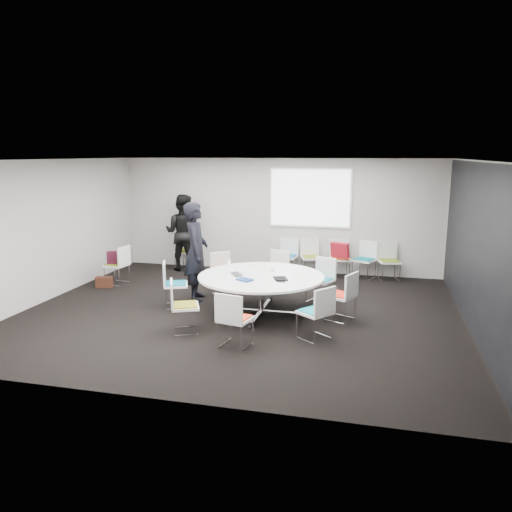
% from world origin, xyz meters
% --- Properties ---
extents(room_shell, '(8.08, 7.08, 2.88)m').
position_xyz_m(room_shell, '(0.09, 0.00, 1.40)').
color(room_shell, black).
rests_on(room_shell, ground).
extents(conference_table, '(2.30, 2.30, 0.73)m').
position_xyz_m(conference_table, '(0.40, -0.01, 0.55)').
color(conference_table, silver).
rests_on(conference_table, ground).
extents(projection_screen, '(1.90, 0.03, 1.35)m').
position_xyz_m(projection_screen, '(0.80, 3.46, 1.85)').
color(projection_screen, white).
rests_on(projection_screen, room_shell).
extents(chair_ring_a, '(0.60, 0.60, 0.88)m').
position_xyz_m(chair_ring_a, '(1.85, -0.02, 0.28)').
color(chair_ring_a, silver).
rests_on(chair_ring_a, ground).
extents(chair_ring_b, '(0.60, 0.60, 0.88)m').
position_xyz_m(chair_ring_b, '(1.37, 1.00, 0.28)').
color(chair_ring_b, silver).
rests_on(chair_ring_b, ground).
extents(chair_ring_c, '(0.57, 0.56, 0.88)m').
position_xyz_m(chair_ring_c, '(0.36, 1.50, 0.28)').
color(chair_ring_c, silver).
rests_on(chair_ring_c, ground).
extents(chair_ring_d, '(0.64, 0.64, 0.88)m').
position_xyz_m(chair_ring_d, '(-0.65, 1.06, 0.28)').
color(chair_ring_d, silver).
rests_on(chair_ring_d, ground).
extents(chair_ring_e, '(0.59, 0.59, 0.88)m').
position_xyz_m(chair_ring_e, '(-1.31, 0.01, 0.28)').
color(chair_ring_e, silver).
rests_on(chair_ring_e, ground).
extents(chair_ring_f, '(0.60, 0.60, 0.88)m').
position_xyz_m(chair_ring_f, '(-0.62, -1.25, 0.28)').
color(chair_ring_f, silver).
rests_on(chair_ring_f, ground).
extents(chair_ring_g, '(0.54, 0.53, 0.88)m').
position_xyz_m(chair_ring_g, '(0.38, -1.68, 0.28)').
color(chair_ring_g, silver).
rests_on(chair_ring_g, ground).
extents(chair_ring_h, '(0.64, 0.64, 0.88)m').
position_xyz_m(chair_ring_h, '(1.53, -1.06, 0.28)').
color(chair_ring_h, silver).
rests_on(chair_ring_h, ground).
extents(chair_back_a, '(0.50, 0.49, 0.88)m').
position_xyz_m(chair_back_a, '(0.32, 3.13, 0.28)').
color(chair_back_a, silver).
rests_on(chair_back_a, ground).
extents(chair_back_b, '(0.58, 0.57, 0.88)m').
position_xyz_m(chair_back_b, '(0.89, 3.16, 0.28)').
color(chair_back_b, silver).
rests_on(chair_back_b, ground).
extents(chair_back_c, '(0.55, 0.54, 0.88)m').
position_xyz_m(chair_back_c, '(1.59, 3.17, 0.28)').
color(chair_back_c, silver).
rests_on(chair_back_c, ground).
extents(chair_back_d, '(0.60, 0.60, 0.88)m').
position_xyz_m(chair_back_d, '(2.16, 3.16, 0.28)').
color(chair_back_d, silver).
rests_on(chair_back_d, ground).
extents(chair_back_e, '(0.56, 0.55, 0.88)m').
position_xyz_m(chair_back_e, '(2.72, 3.15, 0.28)').
color(chair_back_e, silver).
rests_on(chair_back_e, ground).
extents(chair_spare_left, '(0.49, 0.50, 0.88)m').
position_xyz_m(chair_spare_left, '(-3.24, 1.30, 0.28)').
color(chair_spare_left, silver).
rests_on(chair_spare_left, ground).
extents(chair_person_back, '(0.53, 0.52, 0.88)m').
position_xyz_m(chair_person_back, '(-2.33, 3.16, 0.28)').
color(chair_person_back, silver).
rests_on(chair_person_back, ground).
extents(person_main, '(0.63, 0.81, 1.97)m').
position_xyz_m(person_main, '(-1.08, 0.60, 0.99)').
color(person_main, black).
rests_on(person_main, ground).
extents(person_back, '(0.94, 0.74, 1.92)m').
position_xyz_m(person_back, '(-2.33, 2.99, 0.96)').
color(person_back, black).
rests_on(person_back, ground).
extents(laptop, '(0.37, 0.41, 0.03)m').
position_xyz_m(laptop, '(-0.01, -0.06, 0.74)').
color(laptop, '#333338').
rests_on(laptop, conference_table).
extents(laptop_lid, '(0.06, 0.30, 0.22)m').
position_xyz_m(laptop_lid, '(-0.21, -0.02, 0.86)').
color(laptop_lid, silver).
rests_on(laptop_lid, conference_table).
extents(notebook_black, '(0.32, 0.36, 0.02)m').
position_xyz_m(notebook_black, '(0.79, -0.20, 0.74)').
color(notebook_black, black).
rests_on(notebook_black, conference_table).
extents(tablet_folio, '(0.32, 0.30, 0.03)m').
position_xyz_m(tablet_folio, '(0.20, -0.43, 0.74)').
color(tablet_folio, navy).
rests_on(tablet_folio, conference_table).
extents(papers_right, '(0.36, 0.32, 0.00)m').
position_xyz_m(papers_right, '(1.05, 0.16, 0.73)').
color(papers_right, silver).
rests_on(papers_right, conference_table).
extents(papers_front, '(0.35, 0.29, 0.00)m').
position_xyz_m(papers_front, '(1.16, -0.15, 0.73)').
color(papers_front, silver).
rests_on(papers_front, conference_table).
extents(cup, '(0.08, 0.08, 0.09)m').
position_xyz_m(cup, '(0.53, 0.34, 0.78)').
color(cup, white).
rests_on(cup, conference_table).
extents(phone, '(0.14, 0.07, 0.01)m').
position_xyz_m(phone, '(0.84, -0.39, 0.73)').
color(phone, black).
rests_on(phone, conference_table).
extents(maroon_bag, '(0.42, 0.30, 0.28)m').
position_xyz_m(maroon_bag, '(-3.26, 1.30, 0.62)').
color(maroon_bag, '#401121').
rests_on(maroon_bag, chair_spare_left).
extents(brown_bag, '(0.39, 0.24, 0.24)m').
position_xyz_m(brown_bag, '(-3.40, 0.97, 0.12)').
color(brown_bag, '#3B1D13').
rests_on(brown_bag, ground).
extents(red_jacket, '(0.47, 0.32, 0.36)m').
position_xyz_m(red_jacket, '(1.59, 2.94, 0.70)').
color(red_jacket, maroon).
rests_on(red_jacket, chair_back_c).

